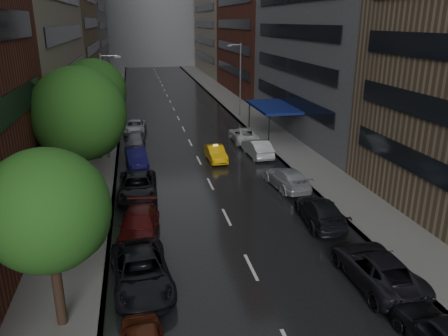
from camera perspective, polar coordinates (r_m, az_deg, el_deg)
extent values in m
cube|color=black|center=(59.85, -6.39, 7.29)|extent=(14.00, 140.00, 0.01)
cube|color=gray|center=(59.74, -15.08, 6.81)|extent=(4.00, 140.00, 0.15)
cube|color=gray|center=(61.27, 2.09, 7.73)|extent=(4.00, 140.00, 0.15)
cube|color=#937A5B|center=(73.13, -20.16, 17.06)|extent=(8.00, 28.00, 22.00)
cube|color=slate|center=(48.81, 13.60, 18.53)|extent=(8.00, 28.00, 24.00)
cube|color=gray|center=(104.45, -0.39, 19.95)|extent=(8.00, 32.00, 28.00)
cube|color=slate|center=(126.64, -9.77, 20.39)|extent=(40.00, 14.00, 32.00)
cylinder|color=#382619|center=(18.77, -20.96, -13.74)|extent=(0.40, 0.40, 4.09)
sphere|color=#1E5116|center=(17.39, -22.13, -5.13)|extent=(4.68, 4.68, 4.68)
cylinder|color=#382619|center=(29.11, -17.70, -0.63)|extent=(0.40, 0.40, 5.07)
sphere|color=#1E5116|center=(28.14, -18.46, 6.70)|extent=(5.79, 5.79, 5.79)
cylinder|color=#382619|center=(39.93, -16.18, 4.46)|extent=(0.40, 0.40, 4.82)
sphere|color=#1E5116|center=(39.25, -16.66, 9.57)|extent=(5.51, 5.51, 5.51)
imported|color=#FAB50D|center=(38.35, -1.10, 1.93)|extent=(1.56, 4.09, 1.33)
imported|color=black|center=(20.96, -10.79, -13.14)|extent=(3.08, 5.86, 1.57)
imported|color=#4E100F|center=(25.35, -11.03, -7.31)|extent=(2.67, 5.44, 1.52)
imported|color=black|center=(30.95, -11.23, -2.37)|extent=(2.82, 5.79, 1.59)
imported|color=#13104B|center=(37.58, -11.39, 1.35)|extent=(2.05, 4.75, 1.52)
imported|color=gray|center=(43.48, -11.48, 3.68)|extent=(2.05, 4.44, 1.47)
imported|color=silver|center=(49.06, -11.55, 5.31)|extent=(2.70, 5.10, 1.37)
imported|color=black|center=(22.09, 19.28, -12.18)|extent=(2.66, 5.65, 1.56)
imported|color=black|center=(27.20, 12.44, -5.55)|extent=(2.58, 5.41, 1.52)
imported|color=#A7AAB1|center=(32.41, 8.21, -1.31)|extent=(2.59, 5.30, 1.48)
imported|color=silver|center=(39.67, 4.38, 2.63)|extent=(1.91, 4.86, 1.57)
imported|color=silver|center=(44.55, 2.57, 4.38)|extent=(2.42, 5.20, 1.44)
cylinder|color=gray|center=(39.20, -15.33, 7.64)|extent=(0.18, 0.18, 9.00)
cube|color=gray|center=(38.59, -13.74, 13.91)|extent=(0.50, 0.22, 0.16)
cylinder|color=gray|center=(55.46, 2.14, 11.36)|extent=(0.18, 0.18, 9.00)
cube|color=gray|center=(54.77, 0.72, 15.69)|extent=(0.50, 0.22, 0.16)
cube|color=navy|center=(46.50, 6.48, 7.95)|extent=(4.00, 8.00, 0.25)
cylinder|color=black|center=(42.80, 5.91, 4.98)|extent=(0.12, 0.12, 3.00)
cylinder|color=black|center=(49.92, 3.33, 7.02)|extent=(0.12, 0.12, 3.00)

